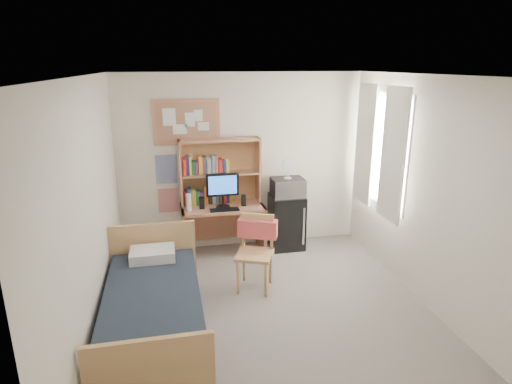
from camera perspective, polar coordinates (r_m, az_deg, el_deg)
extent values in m
cube|color=gray|center=(4.97, 2.32, -16.45)|extent=(3.60, 4.20, 0.02)
cube|color=white|center=(4.16, 2.76, 15.24)|extent=(3.60, 4.20, 0.02)
cube|color=white|center=(6.37, -1.97, 3.98)|extent=(3.60, 0.04, 2.60)
cube|color=white|center=(2.59, 14.09, -16.73)|extent=(3.60, 0.04, 2.60)
cube|color=white|center=(4.34, -21.25, -3.35)|extent=(0.04, 4.20, 2.60)
cube|color=white|center=(5.11, 22.54, -0.56)|extent=(0.04, 4.20, 2.60)
cube|color=white|center=(6.01, 16.24, 5.47)|extent=(0.10, 1.40, 1.70)
cube|color=white|center=(5.66, 17.80, 4.65)|extent=(0.04, 0.55, 1.70)
cube|color=white|center=(6.35, 14.36, 6.19)|extent=(0.04, 0.55, 1.70)
cube|color=#A67657|center=(6.17, -9.26, 9.21)|extent=(0.94, 0.03, 0.64)
cube|color=navy|center=(6.29, -11.89, 3.00)|extent=(0.30, 0.01, 0.42)
cube|color=red|center=(6.42, -11.64, -1.08)|extent=(0.28, 0.01, 0.36)
cube|color=tan|center=(6.30, -4.42, -5.06)|extent=(1.20, 0.62, 0.74)
cube|color=tan|center=(5.30, -0.20, -8.27)|extent=(0.61, 0.61, 0.94)
cube|color=black|center=(6.51, 4.08, -3.94)|extent=(0.49, 0.49, 0.82)
cube|color=black|center=(4.62, -13.50, -15.63)|extent=(1.00, 1.97, 0.54)
cube|color=tan|center=(6.18, -4.80, 2.74)|extent=(1.16, 0.32, 0.95)
cube|color=black|center=(6.04, -4.47, 0.16)|extent=(0.46, 0.05, 0.49)
cube|color=black|center=(5.98, -4.23, -2.36)|extent=(0.41, 0.14, 0.02)
cube|color=black|center=(6.06, -7.25, -1.47)|extent=(0.07, 0.07, 0.17)
cube|color=black|center=(6.14, -1.67, -1.13)|extent=(0.07, 0.07, 0.16)
cylinder|color=white|center=(6.00, -8.93, -1.37)|extent=(0.07, 0.07, 0.24)
cube|color=#E15855|center=(5.37, 0.21, -4.90)|extent=(0.51, 0.32, 0.23)
cube|color=#B6B6BB|center=(6.32, 4.23, 0.63)|extent=(0.47, 0.36, 0.27)
cylinder|color=white|center=(6.25, 4.28, 3.03)|extent=(0.22, 0.22, 0.28)
cube|color=white|center=(5.13, -13.62, -8.04)|extent=(0.51, 0.36, 0.12)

